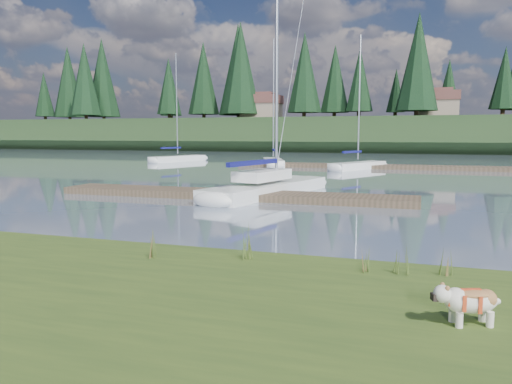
% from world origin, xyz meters
% --- Properties ---
extents(ground, '(200.00, 200.00, 0.00)m').
position_xyz_m(ground, '(0.00, 30.00, 0.00)').
color(ground, gray).
rests_on(ground, ground).
extents(bank, '(60.00, 9.00, 0.35)m').
position_xyz_m(bank, '(0.00, -6.00, 0.17)').
color(bank, '#3B501B').
rests_on(bank, ground).
extents(ridge, '(200.00, 20.00, 5.00)m').
position_xyz_m(ridge, '(0.00, 73.00, 2.50)').
color(ridge, '#1D3017').
rests_on(ridge, ground).
extents(bulldog, '(0.90, 0.57, 0.53)m').
position_xyz_m(bulldog, '(4.61, -4.48, 0.68)').
color(bulldog, silver).
rests_on(bulldog, bank).
extents(sailboat_main, '(4.11, 9.76, 13.71)m').
position_xyz_m(sailboat_main, '(-2.54, 11.20, 0.42)').
color(sailboat_main, white).
rests_on(sailboat_main, ground).
extents(dock_near, '(16.00, 2.00, 0.30)m').
position_xyz_m(dock_near, '(-4.00, 9.00, 0.15)').
color(dock_near, '#4C3D2C').
rests_on(dock_near, ground).
extents(dock_far, '(26.00, 2.20, 0.30)m').
position_xyz_m(dock_far, '(2.00, 30.00, 0.15)').
color(dock_far, '#4C3D2C').
rests_on(dock_far, ground).
extents(sailboat_bg_0, '(3.86, 7.41, 10.74)m').
position_xyz_m(sailboat_bg_0, '(-19.05, 34.37, 0.32)').
color(sailboat_bg_0, white).
rests_on(sailboat_bg_0, ground).
extents(sailboat_bg_1, '(3.91, 7.41, 11.05)m').
position_xyz_m(sailboat_bg_1, '(-8.71, 31.69, 0.33)').
color(sailboat_bg_1, white).
rests_on(sailboat_bg_1, ground).
extents(sailboat_bg_2, '(4.33, 6.71, 10.43)m').
position_xyz_m(sailboat_bg_2, '(-0.51, 28.97, 0.33)').
color(sailboat_bg_2, white).
rests_on(sailboat_bg_2, ground).
extents(weed_0, '(0.17, 0.14, 0.71)m').
position_xyz_m(weed_0, '(0.74, -2.14, 0.65)').
color(weed_0, '#475B23').
rests_on(weed_0, bank).
extents(weed_1, '(0.17, 0.14, 0.53)m').
position_xyz_m(weed_1, '(0.77, -2.23, 0.57)').
color(weed_1, '#475B23').
rests_on(weed_1, bank).
extents(weed_2, '(0.17, 0.14, 0.54)m').
position_xyz_m(weed_2, '(3.68, -2.34, 0.58)').
color(weed_2, '#475B23').
rests_on(weed_2, bank).
extents(weed_3, '(0.17, 0.14, 0.60)m').
position_xyz_m(weed_3, '(-1.01, -2.68, 0.60)').
color(weed_3, '#475B23').
rests_on(weed_3, bank).
extents(weed_4, '(0.17, 0.14, 0.46)m').
position_xyz_m(weed_4, '(3.06, -2.42, 0.54)').
color(weed_4, '#475B23').
rests_on(weed_4, bank).
extents(weed_5, '(0.17, 0.14, 0.53)m').
position_xyz_m(weed_5, '(4.41, -2.19, 0.57)').
color(weed_5, '#475B23').
rests_on(weed_5, bank).
extents(mud_lip, '(60.00, 0.50, 0.14)m').
position_xyz_m(mud_lip, '(0.00, -1.60, 0.07)').
color(mud_lip, '#33281C').
rests_on(mud_lip, ground).
extents(conifer_0, '(5.72, 5.72, 14.15)m').
position_xyz_m(conifer_0, '(-55.00, 67.00, 12.64)').
color(conifer_0, '#382619').
rests_on(conifer_0, ridge).
extents(conifer_1, '(4.40, 4.40, 11.30)m').
position_xyz_m(conifer_1, '(-40.00, 71.00, 11.28)').
color(conifer_1, '#382619').
rests_on(conifer_1, ridge).
extents(conifer_2, '(6.60, 6.60, 16.05)m').
position_xyz_m(conifer_2, '(-25.00, 68.00, 13.54)').
color(conifer_2, '#382619').
rests_on(conifer_2, ridge).
extents(conifer_3, '(4.84, 4.84, 12.25)m').
position_xyz_m(conifer_3, '(-10.00, 72.00, 11.74)').
color(conifer_3, '#382619').
rests_on(conifer_3, ridge).
extents(conifer_4, '(6.16, 6.16, 15.10)m').
position_xyz_m(conifer_4, '(3.00, 66.00, 13.09)').
color(conifer_4, '#382619').
rests_on(conifer_4, ridge).
extents(conifer_5, '(3.96, 3.96, 10.35)m').
position_xyz_m(conifer_5, '(15.00, 70.00, 10.83)').
color(conifer_5, '#382619').
rests_on(conifer_5, ridge).
extents(house_0, '(6.30, 5.30, 4.65)m').
position_xyz_m(house_0, '(-22.00, 70.00, 7.31)').
color(house_0, gray).
rests_on(house_0, ridge).
extents(house_1, '(6.30, 5.30, 4.65)m').
position_xyz_m(house_1, '(6.00, 71.00, 7.31)').
color(house_1, gray).
rests_on(house_1, ridge).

